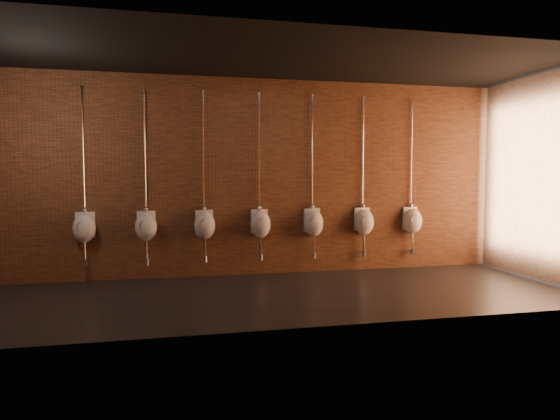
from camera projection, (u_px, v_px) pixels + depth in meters
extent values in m
plane|color=black|center=(275.00, 295.00, 6.81)|extent=(8.50, 8.50, 0.00)
cube|color=black|center=(275.00, 57.00, 6.58)|extent=(8.50, 3.00, 0.04)
cube|color=brown|center=(256.00, 177.00, 8.15)|extent=(8.50, 0.04, 3.20)
cube|color=brown|center=(305.00, 178.00, 5.23)|extent=(8.50, 0.04, 3.20)
cube|color=brown|center=(546.00, 177.00, 7.63)|extent=(0.04, 3.00, 3.20)
ellipsoid|color=white|center=(84.00, 228.00, 7.50)|extent=(0.38, 0.34, 0.44)
cube|color=white|center=(85.00, 225.00, 7.60)|extent=(0.29, 0.08, 0.40)
cylinder|color=#9A9A9A|center=(83.00, 227.00, 7.39)|extent=(0.19, 0.05, 0.19)
cylinder|color=white|center=(83.00, 151.00, 7.50)|extent=(0.02, 0.02, 1.89)
sphere|color=white|center=(85.00, 210.00, 7.56)|extent=(0.08, 0.08, 0.08)
cylinder|color=white|center=(81.00, 87.00, 7.44)|extent=(0.05, 0.05, 0.01)
cylinder|color=white|center=(85.00, 249.00, 7.52)|extent=(0.03, 0.03, 0.31)
cylinder|color=white|center=(85.00, 264.00, 7.54)|extent=(0.08, 0.08, 0.11)
cylinder|color=white|center=(86.00, 263.00, 7.61)|extent=(0.03, 0.15, 0.03)
ellipsoid|color=white|center=(146.00, 227.00, 7.70)|extent=(0.38, 0.34, 0.44)
cube|color=white|center=(146.00, 224.00, 7.80)|extent=(0.29, 0.08, 0.40)
cylinder|color=#9A9A9A|center=(146.00, 226.00, 7.59)|extent=(0.19, 0.05, 0.19)
cylinder|color=white|center=(145.00, 151.00, 7.70)|extent=(0.02, 0.02, 1.89)
sphere|color=white|center=(146.00, 209.00, 7.75)|extent=(0.08, 0.08, 0.08)
cylinder|color=white|center=(144.00, 89.00, 7.64)|extent=(0.05, 0.05, 0.01)
cylinder|color=white|center=(146.00, 247.00, 7.72)|extent=(0.03, 0.03, 0.31)
cylinder|color=white|center=(147.00, 261.00, 7.74)|extent=(0.08, 0.08, 0.11)
cylinder|color=white|center=(147.00, 260.00, 7.81)|extent=(0.03, 0.15, 0.03)
ellipsoid|color=white|center=(205.00, 226.00, 7.90)|extent=(0.38, 0.34, 0.44)
cube|color=white|center=(204.00, 222.00, 8.00)|extent=(0.29, 0.08, 0.40)
cylinder|color=#9A9A9A|center=(205.00, 225.00, 7.79)|extent=(0.19, 0.05, 0.19)
cylinder|color=white|center=(203.00, 152.00, 7.90)|extent=(0.02, 0.02, 1.89)
sphere|color=white|center=(204.00, 208.00, 7.95)|extent=(0.08, 0.08, 0.08)
cylinder|color=white|center=(203.00, 91.00, 7.83)|extent=(0.05, 0.05, 0.01)
cylinder|color=white|center=(205.00, 246.00, 7.92)|extent=(0.03, 0.03, 0.31)
cylinder|color=white|center=(205.00, 259.00, 7.94)|extent=(0.08, 0.08, 0.11)
cylinder|color=white|center=(205.00, 258.00, 8.01)|extent=(0.03, 0.15, 0.03)
ellipsoid|color=white|center=(260.00, 224.00, 8.10)|extent=(0.38, 0.34, 0.44)
cube|color=white|center=(259.00, 221.00, 8.20)|extent=(0.29, 0.08, 0.40)
cylinder|color=#9A9A9A|center=(262.00, 223.00, 7.99)|extent=(0.19, 0.05, 0.19)
cylinder|color=white|center=(259.00, 153.00, 8.10)|extent=(0.02, 0.02, 1.89)
sphere|color=white|center=(260.00, 207.00, 8.15)|extent=(0.08, 0.08, 0.08)
cylinder|color=white|center=(259.00, 93.00, 8.03)|extent=(0.05, 0.05, 0.01)
cylinder|color=white|center=(261.00, 244.00, 8.12)|extent=(0.03, 0.03, 0.31)
cylinder|color=white|center=(261.00, 257.00, 8.13)|extent=(0.08, 0.08, 0.11)
cylinder|color=white|center=(260.00, 256.00, 8.20)|extent=(0.03, 0.15, 0.03)
ellipsoid|color=white|center=(314.00, 223.00, 8.29)|extent=(0.38, 0.34, 0.44)
cube|color=white|center=(312.00, 220.00, 8.39)|extent=(0.29, 0.08, 0.40)
cylinder|color=#9A9A9A|center=(316.00, 222.00, 8.19)|extent=(0.19, 0.05, 0.19)
cylinder|color=white|center=(312.00, 153.00, 8.30)|extent=(0.02, 0.02, 1.89)
sphere|color=white|center=(312.00, 207.00, 8.35)|extent=(0.08, 0.08, 0.08)
cylinder|color=white|center=(313.00, 95.00, 8.23)|extent=(0.05, 0.05, 0.01)
cylinder|color=white|center=(313.00, 242.00, 8.32)|extent=(0.03, 0.03, 0.31)
cylinder|color=white|center=(313.00, 255.00, 8.33)|extent=(0.08, 0.08, 0.11)
cylinder|color=white|center=(312.00, 254.00, 8.40)|extent=(0.03, 0.15, 0.03)
ellipsoid|color=white|center=(364.00, 222.00, 8.49)|extent=(0.38, 0.34, 0.44)
cube|color=white|center=(362.00, 219.00, 8.59)|extent=(0.29, 0.08, 0.40)
cylinder|color=#9A9A9A|center=(367.00, 221.00, 8.38)|extent=(0.19, 0.05, 0.19)
cylinder|color=white|center=(363.00, 154.00, 8.49)|extent=(0.02, 0.02, 1.89)
sphere|color=white|center=(363.00, 206.00, 8.55)|extent=(0.08, 0.08, 0.08)
cylinder|color=white|center=(364.00, 97.00, 8.43)|extent=(0.05, 0.05, 0.01)
cylinder|color=white|center=(364.00, 241.00, 8.52)|extent=(0.03, 0.03, 0.31)
cylinder|color=white|center=(364.00, 253.00, 8.53)|extent=(0.08, 0.08, 0.11)
cylinder|color=white|center=(362.00, 253.00, 8.60)|extent=(0.03, 0.15, 0.03)
ellipsoid|color=white|center=(413.00, 221.00, 8.69)|extent=(0.38, 0.34, 0.44)
cube|color=white|center=(410.00, 218.00, 8.79)|extent=(0.29, 0.08, 0.40)
cylinder|color=#9A9A9A|center=(416.00, 220.00, 8.58)|extent=(0.19, 0.05, 0.19)
cylinder|color=white|center=(411.00, 154.00, 8.69)|extent=(0.02, 0.02, 1.89)
sphere|color=white|center=(411.00, 205.00, 8.75)|extent=(0.08, 0.08, 0.08)
cylinder|color=white|center=(412.00, 99.00, 8.63)|extent=(0.05, 0.05, 0.01)
cylinder|color=white|center=(412.00, 239.00, 8.71)|extent=(0.03, 0.03, 0.31)
cylinder|color=white|center=(412.00, 251.00, 8.73)|extent=(0.08, 0.08, 0.11)
cylinder|color=white|center=(410.00, 251.00, 8.80)|extent=(0.03, 0.15, 0.03)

